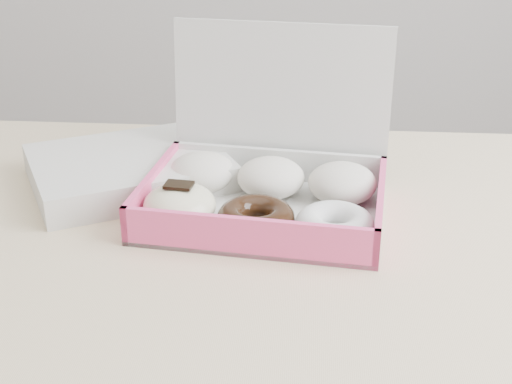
{
  "coord_description": "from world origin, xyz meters",
  "views": [
    {
      "loc": [
        0.1,
        -0.81,
        1.19
      ],
      "look_at": [
        0.03,
        0.06,
        0.78
      ],
      "focal_mm": 50.0,
      "sensor_mm": 36.0,
      "label": 1
    }
  ],
  "objects": [
    {
      "name": "table",
      "position": [
        0.0,
        0.0,
        0.67
      ],
      "size": [
        1.2,
        0.8,
        0.75
      ],
      "color": "#CFB588",
      "rests_on": "ground"
    },
    {
      "name": "donut_box",
      "position": [
        0.04,
        0.07,
        0.79
      ],
      "size": [
        0.34,
        0.3,
        0.23
      ],
      "rotation": [
        0.0,
        0.0,
        -0.12
      ],
      "color": "silver",
      "rests_on": "table"
    },
    {
      "name": "newspapers",
      "position": [
        -0.16,
        0.14,
        0.77
      ],
      "size": [
        0.34,
        0.32,
        0.04
      ],
      "primitive_type": "cube",
      "rotation": [
        0.0,
        0.0,
        0.49
      ],
      "color": "silver",
      "rests_on": "table"
    }
  ]
}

